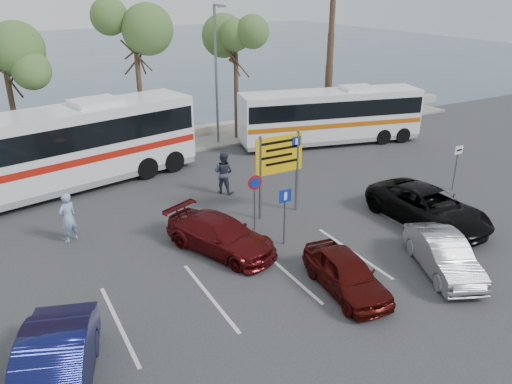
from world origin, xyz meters
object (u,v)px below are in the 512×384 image
car_red (346,273)px  suv_black (428,207)px  car_silver_b (443,255)px  street_lamp_right (217,69)px  coach_bus_left (61,152)px  pedestrian_near (68,218)px  car_blue (53,372)px  direction_sign (279,161)px  coach_bus_right (330,118)px  car_maroon (220,235)px  pedestrian_far (224,173)px

car_red → suv_black: suv_black is taller
suv_black → car_silver_b: (-2.40, -2.96, -0.09)m
street_lamp_right → car_red: size_ratio=2.13×
coach_bus_left → pedestrian_near: 5.63m
car_blue → direction_sign: bearing=50.3°
suv_black → car_silver_b: suv_black is taller
coach_bus_right → car_blue: 22.67m
direction_sign → car_red: size_ratio=0.96×
suv_black → car_silver_b: bearing=-130.1°
direction_sign → coach_bus_left: 10.48m
car_maroon → pedestrian_near: (-4.73, 3.50, 0.33)m
street_lamp_right → coach_bus_left: (-9.50, -3.02, -2.69)m
street_lamp_right → pedestrian_near: bearing=-140.3°
street_lamp_right → coach_bus_right: (6.13, -3.02, -2.99)m
car_silver_b → pedestrian_far: bearing=132.8°
coach_bus_left → car_blue: coach_bus_left is taller
suv_black → pedestrian_far: bearing=128.9°
direction_sign → pedestrian_near: bearing=167.7°
car_maroon → car_blue: bearing=-168.0°
direction_sign → pedestrian_near: size_ratio=1.82×
street_lamp_right → direction_sign: street_lamp_right is taller
suv_black → car_maroon: bearing=165.3°
coach_bus_left → pedestrian_far: coach_bus_left is taller
street_lamp_right → car_silver_b: 17.48m
street_lamp_right → pedestrian_near: street_lamp_right is taller
car_silver_b → pedestrian_near: bearing=165.2°
car_blue → car_maroon: car_blue is taller
coach_bus_right → car_maroon: bearing=-142.3°
coach_bus_right → suv_black: size_ratio=2.12×
car_blue → car_silver_b: (12.50, -0.42, -0.12)m
coach_bus_right → suv_black: (-3.23, -11.04, -0.86)m
car_blue → car_red: (8.88, 0.27, -0.13)m
direction_sign → coach_bus_right: 10.96m
coach_bus_right → suv_black: 11.53m
car_blue → suv_black: 15.12m
coach_bus_right → car_blue: coach_bus_right is taller
car_maroon → pedestrian_far: size_ratio=2.24×
car_red → pedestrian_far: pedestrian_far is taller
car_silver_b → pedestrian_far: pedestrian_far is taller
direction_sign → car_red: 6.37m
direction_sign → suv_black: size_ratio=0.67×
car_blue → car_red: bearing=20.0°
street_lamp_right → car_red: bearing=-100.8°
car_maroon → pedestrian_far: bearing=39.9°
street_lamp_right → car_maroon: size_ratio=1.77×
coach_bus_right → car_silver_b: size_ratio=2.87×
car_blue → car_maroon: bearing=53.5°
coach_bus_right → car_blue: size_ratio=2.44×
direction_sign → pedestrian_far: direction_sign is taller
coach_bus_left → suv_black: 16.64m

